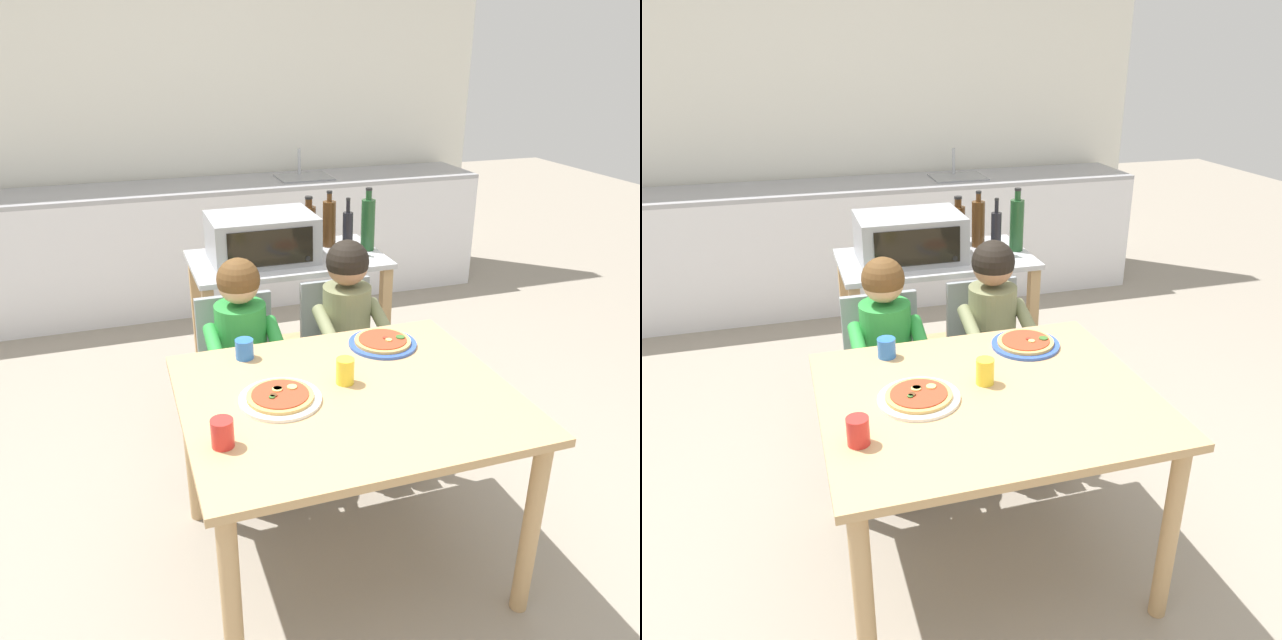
% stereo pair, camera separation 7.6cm
% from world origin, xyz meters
% --- Properties ---
extents(ground_plane, '(12.80, 12.80, 0.00)m').
position_xyz_m(ground_plane, '(0.00, 1.28, 0.00)').
color(ground_plane, gray).
extents(back_wall_tiled, '(4.55, 0.12, 2.70)m').
position_xyz_m(back_wall_tiled, '(0.00, 3.26, 1.35)').
color(back_wall_tiled, white).
rests_on(back_wall_tiled, ground).
extents(kitchen_counter, '(4.10, 0.60, 1.10)m').
position_xyz_m(kitchen_counter, '(0.00, 2.85, 0.45)').
color(kitchen_counter, silver).
rests_on(kitchen_counter, ground).
extents(kitchen_island_cart, '(0.97, 0.55, 0.86)m').
position_xyz_m(kitchen_island_cart, '(0.11, 1.17, 0.57)').
color(kitchen_island_cart, '#B7BABF').
rests_on(kitchen_island_cart, ground).
extents(toaster_oven, '(0.51, 0.37, 0.23)m').
position_xyz_m(toaster_oven, '(-0.01, 1.17, 0.97)').
color(toaster_oven, '#999BA0').
rests_on(toaster_oven, kitchen_island_cart).
extents(bottle_tall_green_wine, '(0.08, 0.08, 0.25)m').
position_xyz_m(bottle_tall_green_wine, '(0.29, 1.37, 0.96)').
color(bottle_tall_green_wine, '#4C2D14').
rests_on(bottle_tall_green_wine, kitchen_island_cart).
extents(bottle_squat_spirits, '(0.07, 0.07, 0.29)m').
position_xyz_m(bottle_squat_spirits, '(0.38, 1.28, 0.98)').
color(bottle_squat_spirits, '#4C2D14').
rests_on(bottle_squat_spirits, kitchen_island_cart).
extents(bottle_dark_olive_oil, '(0.05, 0.05, 0.29)m').
position_xyz_m(bottle_dark_olive_oil, '(0.42, 1.13, 0.97)').
color(bottle_dark_olive_oil, black).
rests_on(bottle_dark_olive_oil, kitchen_island_cart).
extents(bottle_brown_beer, '(0.07, 0.07, 0.32)m').
position_xyz_m(bottle_brown_beer, '(0.54, 1.16, 0.99)').
color(bottle_brown_beer, '#1E4723').
rests_on(bottle_brown_beer, kitchen_island_cart).
extents(dining_table, '(1.13, 0.95, 0.74)m').
position_xyz_m(dining_table, '(0.00, 0.00, 0.64)').
color(dining_table, tan).
rests_on(dining_table, ground).
extents(dining_chair_left, '(0.36, 0.36, 0.81)m').
position_xyz_m(dining_chair_left, '(-0.23, 0.73, 0.48)').
color(dining_chair_left, gray).
rests_on(dining_chair_left, ground).
extents(dining_chair_right, '(0.36, 0.36, 0.81)m').
position_xyz_m(dining_chair_right, '(0.27, 0.78, 0.48)').
color(dining_chair_right, gray).
rests_on(dining_chair_right, ground).
extents(child_in_green_shirt, '(0.32, 0.42, 1.02)m').
position_xyz_m(child_in_green_shirt, '(-0.23, 0.61, 0.65)').
color(child_in_green_shirt, '#424C6B').
rests_on(child_in_green_shirt, ground).
extents(child_in_olive_shirt, '(0.32, 0.42, 1.04)m').
position_xyz_m(child_in_olive_shirt, '(0.27, 0.66, 0.67)').
color(child_in_olive_shirt, '#424C6B').
rests_on(child_in_olive_shirt, ground).
extents(pizza_plate_white, '(0.28, 0.28, 0.03)m').
position_xyz_m(pizza_plate_white, '(-0.23, 0.02, 0.75)').
color(pizza_plate_white, white).
rests_on(pizza_plate_white, dining_table).
extents(pizza_plate_blue_rimmed, '(0.27, 0.27, 0.03)m').
position_xyz_m(pizza_plate_blue_rimmed, '(0.27, 0.31, 0.75)').
color(pizza_plate_blue_rimmed, '#3356B7').
rests_on(pizza_plate_blue_rimmed, dining_table).
extents(drinking_cup_blue, '(0.07, 0.07, 0.08)m').
position_xyz_m(drinking_cup_blue, '(-0.28, 0.37, 0.78)').
color(drinking_cup_blue, blue).
rests_on(drinking_cup_blue, dining_table).
extents(drinking_cup_red, '(0.07, 0.07, 0.09)m').
position_xyz_m(drinking_cup_red, '(-0.46, -0.17, 0.78)').
color(drinking_cup_red, red).
rests_on(drinking_cup_red, dining_table).
extents(drinking_cup_yellow, '(0.06, 0.06, 0.09)m').
position_xyz_m(drinking_cup_yellow, '(0.02, 0.07, 0.79)').
color(drinking_cup_yellow, yellow).
rests_on(drinking_cup_yellow, dining_table).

